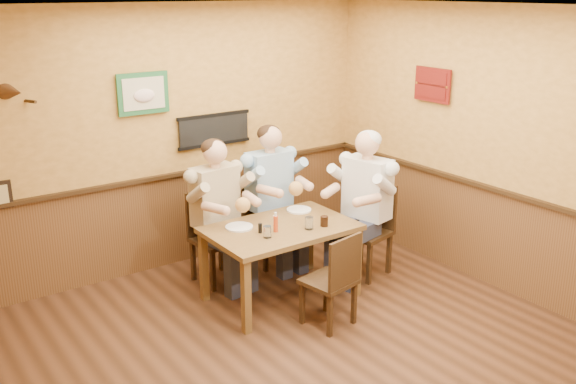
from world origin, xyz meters
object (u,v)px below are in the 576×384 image
diner_blue_polo (269,203)px  water_glass_mid (309,223)px  diner_white_elder (366,212)px  diner_tan_shirt (216,219)px  water_glass_left (267,232)px  hot_sauce_bottle (276,223)px  pepper_shaker (260,228)px  chair_right_end (366,231)px  chair_near_side (329,279)px  salt_shaker (275,220)px  dining_table (281,235)px  cola_tumbler (324,221)px  chair_back_left (216,238)px  chair_back_right (269,221)px

diner_blue_polo → water_glass_mid: size_ratio=11.56×
diner_white_elder → water_glass_mid: diner_white_elder is taller
diner_tan_shirt → water_glass_left: size_ratio=12.21×
diner_tan_shirt → hot_sauce_bottle: 0.83m
pepper_shaker → chair_right_end: bearing=-1.6°
water_glass_left → hot_sauce_bottle: bearing=28.4°
chair_right_end → water_glass_mid: 0.93m
diner_tan_shirt → chair_near_side: bearing=-80.8°
diner_white_elder → pepper_shaker: (-1.30, 0.04, 0.09)m
water_glass_mid → salt_shaker: (-0.19, 0.29, -0.01)m
chair_near_side → diner_tan_shirt: size_ratio=0.65×
hot_sauce_bottle → dining_table: bearing=36.6°
diner_tan_shirt → cola_tumbler: bearing=-60.5°
chair_back_left → chair_near_side: 1.42m
chair_back_right → salt_shaker: bearing=-121.2°
chair_right_end → cola_tumbler: (-0.70, -0.17, 0.31)m
dining_table → diner_tan_shirt: 0.77m
diner_tan_shirt → salt_shaker: diner_tan_shirt is taller
chair_back_left → diner_blue_polo: (0.71, 0.08, 0.22)m
chair_right_end → chair_near_side: (-0.99, -0.61, -0.05)m
chair_right_end → diner_blue_polo: size_ratio=0.70×
chair_back_right → pepper_shaker: 1.07m
cola_tumbler → chair_back_right: bearing=87.7°
dining_table → water_glass_left: (-0.26, -0.17, 0.15)m
dining_table → chair_near_side: bearing=-85.5°
chair_near_side → diner_tan_shirt: (-0.38, 1.37, 0.24)m
diner_blue_polo → hot_sauce_bottle: (-0.50, -0.86, 0.14)m
diner_blue_polo → water_glass_left: bearing=-126.1°
water_glass_left → water_glass_mid: size_ratio=0.92×
diner_blue_polo → water_glass_left: (-0.65, -0.94, 0.11)m
diner_blue_polo → cola_tumbler: bearing=-93.8°
diner_tan_shirt → chair_back_right: bearing=0.1°
salt_shaker → pepper_shaker: bearing=-157.0°
diner_tan_shirt → cola_tumbler: (0.67, -0.93, 0.12)m
chair_back_right → pepper_shaker: (-0.64, -0.80, 0.31)m
salt_shaker → dining_table: bearing=-78.3°
dining_table → diner_tan_shirt: (-0.33, 0.70, 0.02)m
hot_sauce_bottle → pepper_shaker: hot_sauce_bottle is taller
dining_table → chair_back_right: bearing=63.6°
diner_blue_polo → chair_back_right: bearing=0.0°
diner_tan_shirt → water_glass_mid: (0.50, -0.91, 0.13)m
chair_right_end → pepper_shaker: (-1.30, 0.04, 0.30)m
chair_right_end → diner_white_elder: bearing=0.0°
diner_white_elder → hot_sauce_bottle: 1.17m
chair_near_side → diner_blue_polo: size_ratio=0.64×
chair_back_left → diner_white_elder: (1.37, -0.76, 0.23)m
chair_back_left → diner_blue_polo: size_ratio=0.68×
dining_table → diner_tan_shirt: bearing=115.0°
chair_near_side → diner_white_elder: bearing=-158.4°
salt_shaker → pepper_shaker: size_ratio=1.00×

